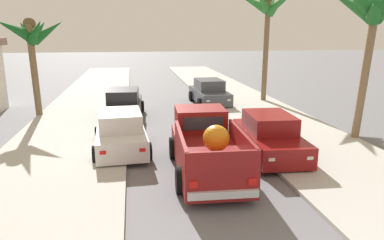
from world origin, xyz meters
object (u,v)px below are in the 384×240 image
Objects in this scene: pickup_truck at (206,147)px; car_right_near at (121,132)px; palm_tree_right_back at (372,11)px; car_left_near at (124,105)px; palm_tree_left_fore at (267,11)px; car_left_mid at (209,93)px; palm_tree_right_fore at (30,35)px; car_left_far at (269,136)px.

car_right_near is at bearing 137.77° from pickup_truck.
pickup_truck is 0.84× the size of palm_tree_right_back.
palm_tree_right_back is (9.66, -5.76, 4.48)m from car_left_near.
pickup_truck is 13.49m from palm_tree_left_fore.
palm_tree_left_fore is 8.93m from palm_tree_right_back.
palm_tree_left_fore is at bearing 44.39° from car_right_near.
pickup_truck is at bearing -42.23° from car_right_near.
palm_tree_right_fore is (-9.70, -2.19, 3.53)m from car_left_mid.
car_left_near is 1.00× the size of car_left_mid.
car_left_near is 10.51m from palm_tree_left_fore.
palm_tree_left_fore reaches higher than palm_tree_right_back.
palm_tree_right_back is at bearing 17.91° from pickup_truck.
palm_tree_left_fore reaches higher than car_left_near.
palm_tree_right_fore is (-13.24, -2.31, -1.38)m from palm_tree_left_fore.
pickup_truck is 2.80m from car_left_far.
pickup_truck is 1.22× the size of car_right_near.
car_right_near is 9.93m from car_left_mid.
car_left_far is (5.35, -6.86, 0.00)m from car_left_near.
car_right_near is at bearing -54.35° from palm_tree_right_fore.
car_left_near is 5.45m from car_right_near.
car_right_near is 5.54m from car_left_far.
palm_tree_left_fore is (8.75, 8.57, 4.91)m from car_right_near.
car_right_near is at bearing -121.69° from car_left_mid.
car_right_near and car_left_mid have the same top height.
car_left_far is at bearing 23.46° from pickup_truck.
car_left_near and car_right_near have the same top height.
car_left_mid is at bearing 116.91° from palm_tree_right_back.
palm_tree_left_fore is 1.08× the size of palm_tree_right_back.
car_left_mid is at bearing 77.54° from pickup_truck.
car_left_near is 1.00× the size of car_left_far.
palm_tree_left_fore is (3.40, 9.98, 4.91)m from car_left_far.
car_right_near is 13.19m from palm_tree_left_fore.
car_left_near is 6.01m from car_left_mid.
car_left_far is 0.64× the size of palm_tree_left_fore.
pickup_truck is at bearing -102.46° from car_left_mid.
car_right_near is 8.47m from palm_tree_right_fore.
palm_tree_right_fore is (-4.49, 0.81, 3.53)m from car_left_near.
palm_tree_right_fore is (-4.49, 6.25, 3.53)m from car_right_near.
car_left_near is 5.77m from palm_tree_right_fore.
palm_tree_right_back reaches higher than car_right_near.
palm_tree_right_fore is 15.62m from palm_tree_right_back.
car_left_near is at bearing 89.96° from car_right_near.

